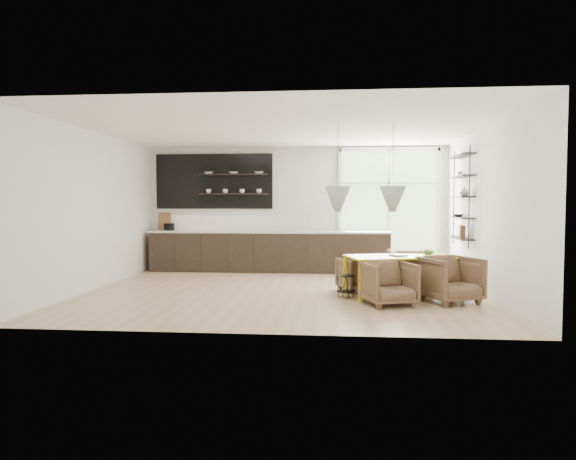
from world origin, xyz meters
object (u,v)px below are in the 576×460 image
object	(u,v)px
armchair_back_left	(359,274)
armchair_front_right	(451,279)
armchair_front_left	(388,283)
dining_table	(403,258)
armchair_back_right	(410,269)
wire_stool	(346,283)

from	to	relation	value
armchair_back_left	armchair_front_right	world-z (taller)	armchair_front_right
armchair_back_left	armchair_front_right	size ratio (longest dim) A/B	0.82
armchair_front_left	dining_table	bearing A→B (deg)	48.92
armchair_back_left	armchair_back_right	bearing A→B (deg)	178.30
armchair_back_left	armchair_front_left	xyz separation A→B (m)	(0.40, -1.26, 0.04)
armchair_front_left	armchair_front_right	xyz separation A→B (m)	(1.01, 0.30, 0.03)
armchair_front_right	wire_stool	bearing A→B (deg)	145.91
armchair_front_left	armchair_back_left	bearing A→B (deg)	88.16
armchair_front_right	wire_stool	xyz separation A→B (m)	(-1.65, 0.27, -0.12)
dining_table	armchair_back_left	size ratio (longest dim) A/B	3.09
armchair_back_right	wire_stool	xyz separation A→B (m)	(-1.21, -1.08, -0.12)
dining_table	armchair_front_left	bearing A→B (deg)	-128.38
dining_table	armchair_back_right	size ratio (longest dim) A/B	2.57
armchair_front_left	wire_stool	size ratio (longest dim) A/B	1.94
wire_stool	armchair_back_left	bearing A→B (deg)	70.28
dining_table	armchair_front_right	size ratio (longest dim) A/B	2.53
armchair_back_right	wire_stool	distance (m)	1.62
armchair_back_left	armchair_front_right	bearing A→B (deg)	121.92
armchair_back_right	dining_table	bearing A→B (deg)	74.94
dining_table	wire_stool	xyz separation A→B (m)	(-0.97, -0.25, -0.40)
dining_table	armchair_front_right	bearing A→B (deg)	-54.19
armchair_back_right	armchair_front_left	xyz separation A→B (m)	(-0.57, -1.65, -0.02)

